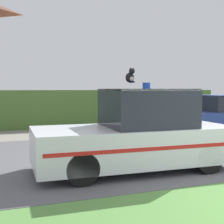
# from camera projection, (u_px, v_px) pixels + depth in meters

# --- Properties ---
(road_strip) EXTENTS (28.00, 5.97, 0.01)m
(road_strip) POSITION_uv_depth(u_px,v_px,m) (149.00, 151.00, 8.42)
(road_strip) COLOR #5B5B60
(road_strip) RESTS_ON ground
(garden_hedge) EXTENTS (15.22, 0.90, 1.65)m
(garden_hedge) POSITION_uv_depth(u_px,v_px,m) (62.00, 109.00, 13.81)
(garden_hedge) COLOR #4C7233
(garden_hedge) RESTS_ON ground
(police_car) EXTENTS (4.18, 1.81, 1.81)m
(police_car) POSITION_uv_depth(u_px,v_px,m) (138.00, 134.00, 6.50)
(police_car) COLOR black
(police_car) RESTS_ON road_strip
(cat) EXTENTS (0.19, 0.35, 0.31)m
(cat) POSITION_uv_depth(u_px,v_px,m) (130.00, 77.00, 6.54)
(cat) COLOR black
(cat) RESTS_ON police_car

